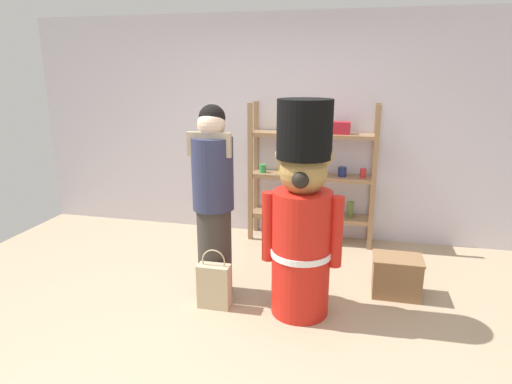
{
  "coord_description": "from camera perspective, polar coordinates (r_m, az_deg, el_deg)",
  "views": [
    {
      "loc": [
        0.83,
        -2.97,
        1.95
      ],
      "look_at": [
        0.04,
        0.39,
        1.0
      ],
      "focal_mm": 30.72,
      "sensor_mm": 36.0,
      "label": 1
    }
  ],
  "objects": [
    {
      "name": "ground_plane",
      "position": [
        3.65,
        -2.13,
        -16.92
      ],
      "size": [
        6.4,
        6.4,
        0.0
      ],
      "primitive_type": "plane",
      "color": "tan"
    },
    {
      "name": "back_wall",
      "position": [
        5.27,
        4.1,
        8.31
      ],
      "size": [
        6.4,
        0.12,
        2.6
      ],
      "primitive_type": "cube",
      "color": "silver",
      "rests_on": "ground_plane"
    },
    {
      "name": "merchandise_shelf",
      "position": [
        5.1,
        7.32,
        2.5
      ],
      "size": [
        1.44,
        0.35,
        1.62
      ],
      "color": "#93704C",
      "rests_on": "ground_plane"
    },
    {
      "name": "teddy_bear_guard",
      "position": [
        3.49,
        6.01,
        -3.29
      ],
      "size": [
        0.65,
        0.49,
        1.76
      ],
      "color": "red",
      "rests_on": "ground_plane"
    },
    {
      "name": "person_shopper",
      "position": [
        3.77,
        -5.57,
        -1.05
      ],
      "size": [
        0.37,
        0.35,
        1.69
      ],
      "color": "#38332D",
      "rests_on": "ground_plane"
    },
    {
      "name": "shopping_bag",
      "position": [
        3.81,
        -5.47,
        -11.99
      ],
      "size": [
        0.27,
        0.13,
        0.53
      ],
      "color": "#C1AD89",
      "rests_on": "ground_plane"
    },
    {
      "name": "display_crate",
      "position": [
        4.19,
        17.82,
        -10.35
      ],
      "size": [
        0.43,
        0.31,
        0.36
      ],
      "color": "olive",
      "rests_on": "ground_plane"
    }
  ]
}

